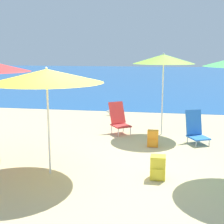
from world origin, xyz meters
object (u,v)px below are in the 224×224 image
Objects in this scene: beach_chair_blue at (196,129)px; seagull at (110,111)px; backpack_yellow at (158,168)px; beach_umbrella_lime at (164,59)px; beach_umbrella_yellow at (47,76)px; beach_chair_red at (119,119)px; backpack_orange at (153,139)px.

seagull is at bearing 105.30° from beach_chair_blue.
beach_chair_blue is at bearing 70.99° from backpack_yellow.
beach_chair_blue is (0.86, -0.66, -1.72)m from beach_umbrella_lime.
beach_umbrella_yellow is 0.91× the size of beach_umbrella_lime.
beach_umbrella_yellow is 3.58m from beach_chair_red.
beach_umbrella_lime is (2.00, 3.25, 0.24)m from beach_umbrella_yellow.
backpack_orange is (-0.18, -1.19, -1.87)m from beach_umbrella_lime.
seagull is at bearing 70.19° from beach_chair_red.
beach_umbrella_lime reaches higher than beach_umbrella_yellow.
beach_umbrella_lime is 8.30× the size of seagull.
beach_chair_blue is 1.91× the size of backpack_yellow.
beach_chair_blue is at bearing -37.60° from beach_umbrella_lime.
backpack_yellow is (0.18, -1.96, 0.01)m from backpack_orange.
beach_umbrella_lime is at bearing 89.98° from backpack_yellow.
backpack_orange is 1.97m from backpack_yellow.
beach_chair_red is 2.16× the size of backpack_orange.
beach_umbrella_yellow reaches higher than beach_chair_blue.
beach_umbrella_lime reaches higher than beach_chair_red.
beach_umbrella_yellow is at bearing -131.49° from backpack_orange.
beach_umbrella_yellow is 3.82m from beach_umbrella_lime.
beach_umbrella_lime is 5.21× the size of backpack_yellow.
beach_umbrella_lime is at bearing 81.24° from backpack_orange.
beach_umbrella_lime is 2.22m from backpack_orange.
beach_chair_red is at bearing 137.09° from beach_chair_blue.
backpack_yellow is 1.59× the size of seagull.
beach_umbrella_yellow is 5.09× the size of backpack_orange.
beach_chair_blue is at bearing 42.15° from beach_umbrella_yellow.
beach_chair_red reaches higher than backpack_orange.
beach_chair_red is 2.14m from beach_chair_blue.
beach_umbrella_yellow is 2.57m from backpack_yellow.
backpack_yellow is at bearing -84.67° from backpack_orange.
beach_umbrella_yellow reaches higher than seagull.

